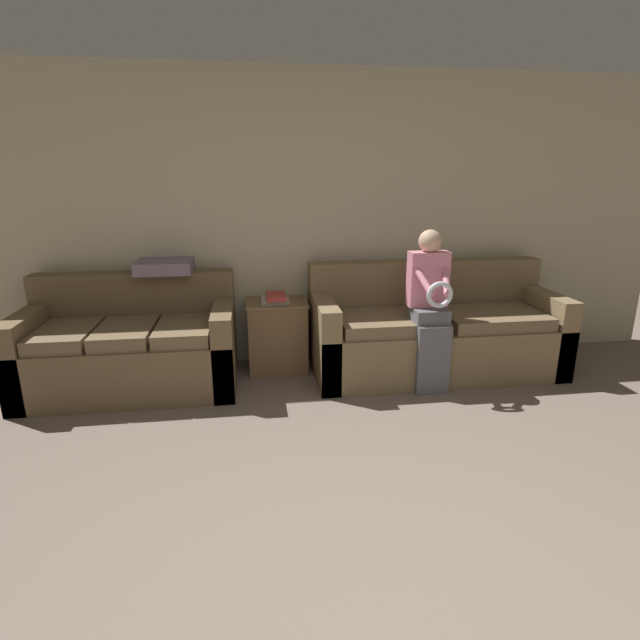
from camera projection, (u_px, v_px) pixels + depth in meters
The scene contains 7 objects.
wall_back at pixel (306, 222), 4.45m from camera, with size 6.86×0.06×2.55m.
couch_main at pixel (433, 333), 4.39m from camera, with size 2.13×0.87×0.94m.
couch_side at pixel (132, 348), 4.05m from camera, with size 1.65×0.89×0.89m.
child_left_seated at pixel (430, 304), 3.93m from camera, with size 0.32×0.38×1.28m.
side_shelf at pixel (277, 334), 4.43m from camera, with size 0.53×0.44×0.62m.
book_stack at pixel (275, 298), 4.34m from camera, with size 0.24×0.32×0.06m.
throw_pillow at pixel (165, 266), 4.20m from camera, with size 0.45×0.45×0.10m.
Camera 1 is at (-0.52, -1.24, 1.70)m, focal length 28.00 mm.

